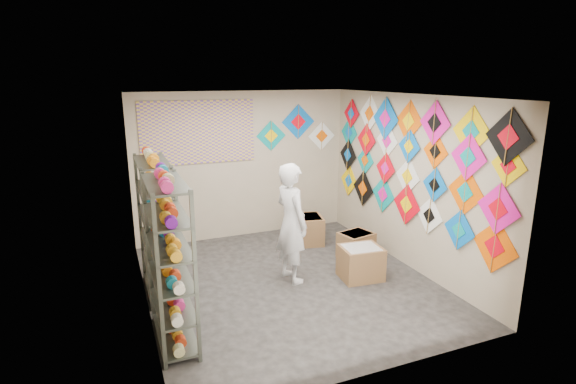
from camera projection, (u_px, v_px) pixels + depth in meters
name	position (u px, v px, depth m)	size (l,w,h in m)	color
ground	(289.00, 282.00, 6.62)	(4.50, 4.50, 0.00)	black
room_walls	(290.00, 174.00, 6.21)	(4.50, 4.50, 4.50)	tan
shelf_rack_front	(170.00, 263.00, 4.97)	(0.40, 1.10, 1.90)	#4C5147
shelf_rack_back	(157.00, 227.00, 6.14)	(0.40, 1.10, 1.90)	#4C5147
string_spools	(162.00, 236.00, 5.53)	(0.12, 2.36, 0.12)	#E22882
kite_wall_display	(409.00, 163.00, 6.89)	(0.05, 4.30, 2.07)	#EF5600
back_wall_kites	(297.00, 130.00, 8.53)	(1.62, 0.02, 0.91)	#048E8D
poster	(199.00, 132.00, 7.82)	(2.00, 0.01, 1.10)	#664697
shopkeeper	(291.00, 223.00, 6.52)	(0.53, 0.71, 1.77)	silver
carton_a	(361.00, 263.00, 6.71)	(0.59, 0.50, 0.50)	brown
carton_b	(356.00, 245.00, 7.50)	(0.52, 0.43, 0.43)	brown
carton_c	(307.00, 229.00, 8.15)	(0.52, 0.58, 0.50)	brown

